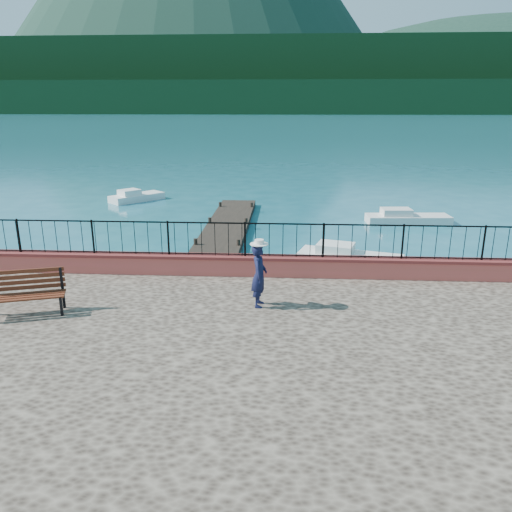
# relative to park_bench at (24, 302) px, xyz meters

# --- Properties ---
(ground) EXTENTS (2000.00, 2000.00, 0.00)m
(ground) POSITION_rel_park_bench_xyz_m (5.23, -0.58, -1.51)
(ground) COLOR #19596B
(ground) RESTS_ON ground
(parapet) EXTENTS (28.00, 0.46, 0.58)m
(parapet) POSITION_rel_park_bench_xyz_m (5.23, 3.12, -0.02)
(parapet) COLOR #C34946
(parapet) RESTS_ON promenade
(railing) EXTENTS (27.00, 0.05, 0.95)m
(railing) POSITION_rel_park_bench_xyz_m (5.23, 3.12, 0.75)
(railing) COLOR black
(railing) RESTS_ON parapet
(dock) EXTENTS (2.00, 16.00, 0.30)m
(dock) POSITION_rel_park_bench_xyz_m (3.23, 11.42, -1.36)
(dock) COLOR #2D231C
(dock) RESTS_ON ground
(far_forest) EXTENTS (900.00, 60.00, 18.00)m
(far_forest) POSITION_rel_park_bench_xyz_m (5.23, 299.42, 7.49)
(far_forest) COLOR black
(far_forest) RESTS_ON ground
(foothills) EXTENTS (900.00, 120.00, 44.00)m
(foothills) POSITION_rel_park_bench_xyz_m (5.23, 359.42, 20.49)
(foothills) COLOR black
(foothills) RESTS_ON ground
(companion_hill) EXTENTS (448.00, 384.00, 180.00)m
(companion_hill) POSITION_rel_park_bench_xyz_m (225.23, 559.42, -1.51)
(companion_hill) COLOR #142D23
(companion_hill) RESTS_ON ground
(park_bench) EXTENTS (1.96, 1.13, 1.03)m
(park_bench) POSITION_rel_park_bench_xyz_m (0.00, 0.00, 0.00)
(park_bench) COLOR black
(park_bench) RESTS_ON promenade
(person) EXTENTS (0.41, 0.59, 1.56)m
(person) POSITION_rel_park_bench_xyz_m (5.46, 0.86, 0.47)
(person) COLOR #111534
(person) RESTS_ON promenade
(hat) EXTENTS (0.44, 0.44, 0.12)m
(hat) POSITION_rel_park_bench_xyz_m (5.46, 0.86, 1.31)
(hat) COLOR white
(hat) RESTS_ON person
(boat_0) EXTENTS (3.52, 1.32, 0.80)m
(boat_0) POSITION_rel_park_bench_xyz_m (0.54, 6.17, -1.11)
(boat_0) COLOR silver
(boat_0) RESTS_ON ground
(boat_1) EXTENTS (4.12, 2.38, 0.80)m
(boat_1) POSITION_rel_park_bench_xyz_m (8.58, 8.01, -1.11)
(boat_1) COLOR white
(boat_1) RESTS_ON ground
(boat_2) EXTENTS (4.29, 1.56, 0.80)m
(boat_2) POSITION_rel_park_bench_xyz_m (12.39, 15.12, -1.11)
(boat_2) COLOR silver
(boat_2) RESTS_ON ground
(boat_3) EXTENTS (3.25, 3.39, 0.80)m
(boat_3) POSITION_rel_park_bench_xyz_m (-3.38, 20.41, -1.11)
(boat_3) COLOR white
(boat_3) RESTS_ON ground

